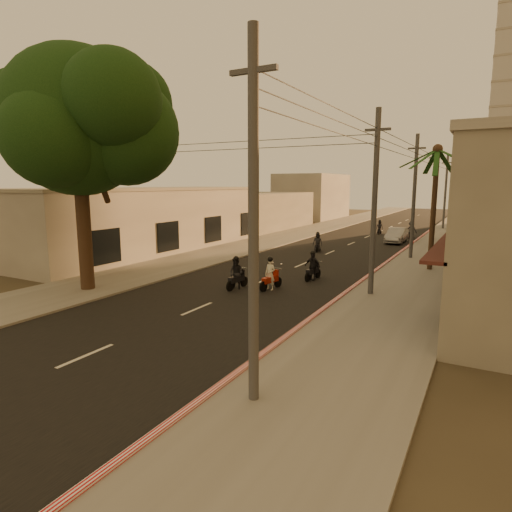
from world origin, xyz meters
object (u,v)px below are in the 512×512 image
object	(u,v)px
scooter_mid_a	(236,274)
parked_car	(397,235)
scooter_far_b	(411,230)
scooter_mid_b	(313,267)
scooter_far_a	(318,243)
scooter_far_c	(380,228)
palm_tree	(437,157)
broadleaf_tree	(85,122)
scooter_red	(270,275)

from	to	relation	value
scooter_mid_a	parked_car	world-z (taller)	scooter_mid_a
scooter_mid_a	scooter_far_b	size ratio (longest dim) A/B	0.98
scooter_mid_b	scooter_far_a	xyz separation A→B (m)	(-3.48, 10.11, -0.04)
scooter_far_c	scooter_mid_b	bearing A→B (deg)	-95.86
scooter_mid_a	scooter_far_a	world-z (taller)	scooter_mid_a
palm_tree	parked_car	bearing A→B (deg)	109.33
scooter_far_a	scooter_far_b	distance (m)	13.95
broadleaf_tree	palm_tree	xyz separation A→B (m)	(14.61, 13.86, -1.33)
parked_car	scooter_red	bearing A→B (deg)	-95.99
palm_tree	scooter_mid_b	xyz separation A→B (m)	(-5.61, -6.09, -6.36)
palm_tree	scooter_red	world-z (taller)	palm_tree
broadleaf_tree	parked_car	size ratio (longest dim) A/B	2.82
palm_tree	parked_car	distance (m)	14.85
broadleaf_tree	scooter_red	distance (m)	11.92
parked_car	scooter_far_c	world-z (taller)	scooter_far_c
palm_tree	scooter_far_b	world-z (taller)	palm_tree
scooter_far_c	scooter_far_b	bearing A→B (deg)	-40.53
broadleaf_tree	scooter_mid_b	world-z (taller)	broadleaf_tree
scooter_far_a	scooter_red	bearing A→B (deg)	-95.37
scooter_mid_a	scooter_mid_b	xyz separation A→B (m)	(2.74, 3.93, -0.02)
scooter_mid_a	scooter_far_c	bearing A→B (deg)	93.21
broadleaf_tree	scooter_far_a	xyz separation A→B (m)	(5.52, 17.87, -7.73)
scooter_far_c	scooter_red	bearing A→B (deg)	-98.57
scooter_red	parked_car	world-z (taller)	scooter_red
scooter_far_b	parked_car	distance (m)	4.35
scooter_far_a	scooter_mid_b	bearing A→B (deg)	-86.46
scooter_mid_b	scooter_red	bearing A→B (deg)	-101.98
palm_tree	scooter_mid_a	distance (m)	14.51
palm_tree	scooter_far_c	size ratio (longest dim) A/B	5.03
scooter_far_a	scooter_mid_a	bearing A→B (deg)	-102.46
scooter_mid_a	parked_car	bearing A→B (deg)	85.13
broadleaf_tree	scooter_mid_a	size ratio (longest dim) A/B	6.66
parked_car	scooter_far_c	bearing A→B (deg)	115.18
scooter_far_b	scooter_far_c	world-z (taller)	scooter_far_b
scooter_mid_b	scooter_far_a	size ratio (longest dim) A/B	1.08
broadleaf_tree	scooter_far_a	world-z (taller)	broadleaf_tree
parked_car	scooter_far_b	bearing A→B (deg)	81.64
scooter_mid_b	parked_car	xyz separation A→B (m)	(1.18, 18.72, -0.08)
scooter_mid_a	scooter_mid_b	world-z (taller)	scooter_mid_a
scooter_far_a	scooter_far_b	size ratio (longest dim) A/B	0.89
scooter_mid_b	palm_tree	bearing A→B (deg)	54.52
broadleaf_tree	parked_car	distance (m)	29.42
scooter_red	scooter_far_b	xyz separation A→B (m)	(2.92, 26.22, 0.04)
scooter_far_b	parked_car	world-z (taller)	scooter_far_b
broadleaf_tree	scooter_far_a	size ratio (longest dim) A/B	7.33
scooter_far_a	broadleaf_tree	bearing A→B (deg)	-122.63
scooter_red	scooter_far_c	distance (m)	28.39
scooter_far_b	parked_car	bearing A→B (deg)	-98.53
broadleaf_tree	scooter_far_c	distance (m)	34.58
parked_car	palm_tree	bearing A→B (deg)	-70.69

